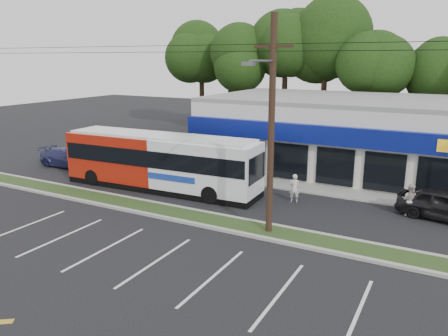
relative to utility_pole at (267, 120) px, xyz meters
name	(u,v)px	position (x,y,z in m)	size (l,w,h in m)	color
ground	(204,229)	(-2.83, -0.93, -5.41)	(120.00, 120.00, 0.00)	black
grass_strip	(214,221)	(-2.83, 0.07, -5.35)	(40.00, 1.60, 0.12)	#273515
curb_south	(205,226)	(-2.83, -0.78, -5.34)	(40.00, 0.25, 0.14)	#9E9E93
curb_north	(222,216)	(-2.83, 0.92, -5.34)	(40.00, 0.25, 0.14)	#9E9E93
sidewalk	(349,193)	(2.17, 8.07, -5.36)	(32.00, 2.20, 0.10)	#9E9E93
strip_mall	(380,135)	(2.67, 14.99, -2.76)	(25.00, 12.55, 5.30)	silver
utility_pole	(267,120)	(0.00, 0.00, 0.00)	(50.00, 2.77, 10.00)	black
tree_line	(387,55)	(1.17, 25.07, 3.00)	(46.76, 6.76, 11.83)	black
metrobus	(160,160)	(-8.68, 3.57, -3.56)	(13.14, 3.32, 3.50)	#AA1C0D
car_dark	(444,205)	(7.42, 6.01, -4.63)	(1.85, 4.60, 1.57)	black
car_silver	(125,162)	(-13.80, 6.07, -4.77)	(1.36, 3.90, 1.29)	#A0A1A7
car_blue	(69,158)	(-18.39, 4.95, -4.71)	(1.98, 4.88, 1.42)	navy
pedestrian_a	(294,188)	(-0.33, 5.07, -4.57)	(0.61, 0.40, 1.68)	silver
pedestrian_b	(410,200)	(5.78, 5.77, -4.55)	(0.84, 0.65, 1.73)	#BCADA9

